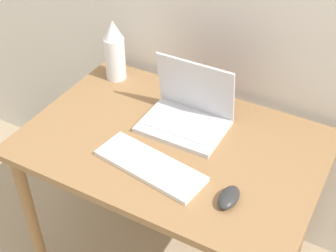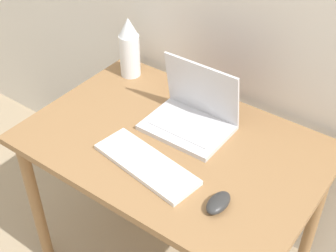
# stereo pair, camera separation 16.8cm
# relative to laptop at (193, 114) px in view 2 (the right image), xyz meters

# --- Properties ---
(desk) EXTENTS (1.12, 0.75, 0.75)m
(desk) POSITION_rel_laptop_xyz_m (-0.00, -0.12, -0.15)
(desk) COLOR olive
(desk) RESTS_ON ground_plane
(laptop) EXTENTS (0.32, 0.24, 0.26)m
(laptop) POSITION_rel_laptop_xyz_m (0.00, 0.00, 0.00)
(laptop) COLOR silver
(laptop) RESTS_ON desk
(keyboard) EXTENTS (0.43, 0.20, 0.02)m
(keyboard) POSITION_rel_laptop_xyz_m (-0.00, -0.29, -0.05)
(keyboard) COLOR white
(keyboard) RESTS_ON desk
(mouse) EXTENTS (0.06, 0.11, 0.04)m
(mouse) POSITION_rel_laptop_xyz_m (0.30, -0.30, -0.04)
(mouse) COLOR #2D2D2D
(mouse) RESTS_ON desk
(vase) EXTENTS (0.09, 0.09, 0.28)m
(vase) POSITION_rel_laptop_xyz_m (-0.44, 0.15, 0.08)
(vase) COLOR white
(vase) RESTS_ON desk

